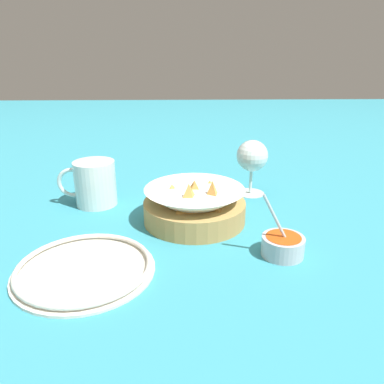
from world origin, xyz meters
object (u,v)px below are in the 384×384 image
Objects in this scene: food_basket at (192,206)px; beer_mug at (93,185)px; sauce_cup at (280,245)px; side_plate at (81,268)px; wine_glass at (250,158)px.

beer_mug reaches higher than food_basket.
side_plate is (0.33, 0.04, -0.01)m from sauce_cup.
wine_glass is (0.00, -0.29, 0.07)m from sauce_cup.
food_basket reaches higher than side_plate.
food_basket is at bearing -134.55° from side_plate.
food_basket is 0.93× the size of side_plate.
wine_glass reaches higher than beer_mug.
food_basket is 1.56× the size of wine_glass.
food_basket is 0.20m from sauce_cup.
sauce_cup is at bearing 136.34° from food_basket.
side_plate is (0.18, 0.18, -0.03)m from food_basket.
wine_glass is at bearing -171.12° from beer_mug.
wine_glass is at bearing -89.29° from sauce_cup.
sauce_cup reaches higher than side_plate.
side_plate is (0.32, 0.34, -0.08)m from wine_glass.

